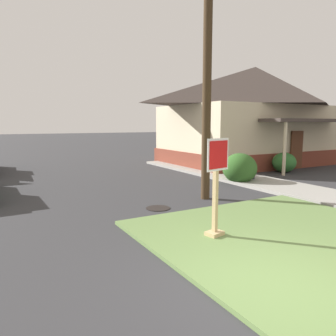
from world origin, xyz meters
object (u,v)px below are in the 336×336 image
object	(u,v)px
stop_sign	(216,191)
street_bench	(241,167)
manhole_cover	(158,208)
utility_pole	(208,50)

from	to	relation	value
stop_sign	street_bench	size ratio (longest dim) A/B	1.43
stop_sign	manhole_cover	size ratio (longest dim) A/B	2.95
stop_sign	street_bench	bearing A→B (deg)	43.89
street_bench	utility_pole	size ratio (longest dim) A/B	0.16
utility_pole	street_bench	bearing A→B (deg)	31.64
stop_sign	manhole_cover	distance (m)	2.99
manhole_cover	street_bench	distance (m)	5.92
manhole_cover	utility_pole	bearing A→B (deg)	9.76
street_bench	utility_pole	bearing A→B (deg)	-148.36
stop_sign	street_bench	world-z (taller)	stop_sign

